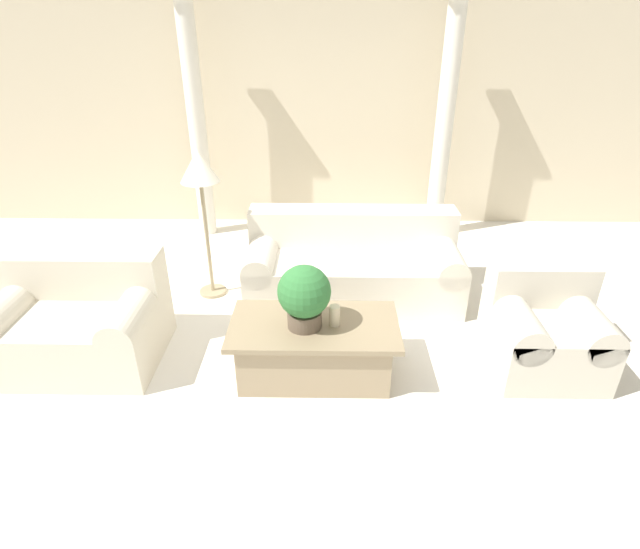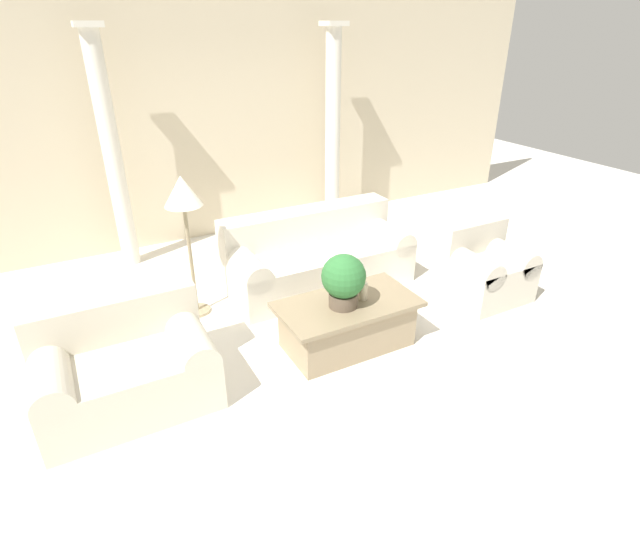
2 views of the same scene
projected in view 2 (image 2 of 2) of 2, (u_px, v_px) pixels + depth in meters
The scene contains 11 objects.
ground_plane at pixel (320, 327), 4.82m from camera, with size 16.00×16.00×0.00m, color silver.
wall_back at pixel (214, 113), 6.31m from camera, with size 10.00×0.06×3.20m.
sofa_long at pixel (316, 256), 5.50m from camera, with size 1.99×0.89×0.80m.
loveseat at pixel (124, 362), 3.78m from camera, with size 1.25×0.89×0.80m.
coffee_table at pixel (347, 323), 4.45m from camera, with size 1.24×0.66×0.45m.
potted_plant at pixel (344, 279), 4.18m from camera, with size 0.38×0.38×0.48m.
pillar_candle at pixel (363, 291), 4.37m from camera, with size 0.08×0.08×0.16m.
floor_lamp at pixel (183, 201), 4.54m from camera, with size 0.35×0.35×1.41m.
column_left at pixel (112, 152), 5.51m from camera, with size 0.28×0.28×2.64m.
column_right at pixel (333, 129), 6.70m from camera, with size 0.28×0.28×2.64m.
armchair at pixel (481, 265), 5.28m from camera, with size 0.79×0.80×0.76m.
Camera 2 is at (-1.93, -3.58, 2.64)m, focal length 28.00 mm.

